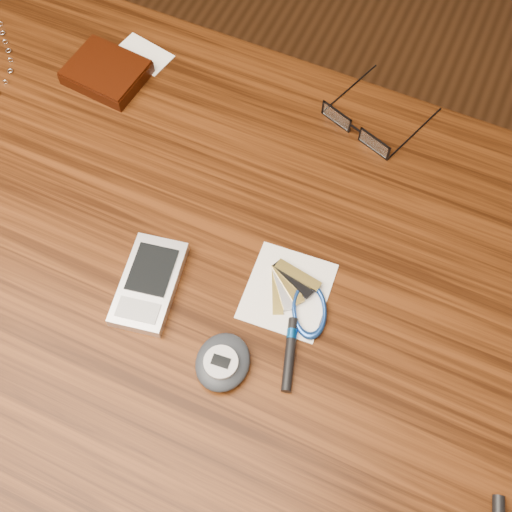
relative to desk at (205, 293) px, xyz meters
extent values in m
plane|color=#472814|center=(0.00, 0.00, -0.65)|extent=(3.80, 3.80, 0.00)
cube|color=#3C1C09|center=(0.00, 0.00, 0.08)|extent=(1.00, 0.70, 0.03)
cylinder|color=#4C2814|center=(-0.45, 0.30, -0.29)|extent=(0.05, 0.05, 0.71)
cylinder|color=#4C2814|center=(0.45, 0.30, -0.29)|extent=(0.05, 0.05, 0.71)
cube|color=black|center=(-0.25, 0.21, 0.11)|extent=(0.11, 0.09, 0.02)
cube|color=black|center=(-0.25, 0.21, 0.12)|extent=(0.11, 0.09, 0.00)
cube|color=white|center=(-0.22, 0.26, 0.10)|extent=(0.09, 0.06, 0.00)
cube|color=black|center=(0.08, 0.26, 0.12)|extent=(0.05, 0.02, 0.03)
cube|color=white|center=(0.08, 0.26, 0.12)|extent=(0.04, 0.02, 0.02)
cylinder|color=black|center=(0.07, 0.33, 0.10)|extent=(0.04, 0.11, 0.00)
cube|color=black|center=(0.14, 0.24, 0.12)|extent=(0.05, 0.02, 0.03)
cube|color=white|center=(0.14, 0.24, 0.12)|extent=(0.04, 0.02, 0.02)
cylinder|color=black|center=(0.18, 0.29, 0.10)|extent=(0.04, 0.11, 0.00)
cube|color=black|center=(0.11, 0.25, 0.12)|extent=(0.02, 0.01, 0.00)
torus|color=silver|center=(-0.37, 0.14, 0.10)|extent=(0.01, 0.00, 0.01)
torus|color=silver|center=(-0.38, 0.16, 0.10)|extent=(0.01, 0.01, 0.00)
torus|color=silver|center=(-0.39, 0.17, 0.10)|extent=(0.01, 0.01, 0.01)
torus|color=silver|center=(-0.40, 0.19, 0.10)|extent=(0.01, 0.01, 0.00)
torus|color=silver|center=(-0.42, 0.20, 0.10)|extent=(0.01, 0.01, 0.01)
torus|color=silver|center=(-0.43, 0.21, 0.10)|extent=(0.01, 0.01, 0.00)
torus|color=silver|center=(-0.45, 0.23, 0.10)|extent=(0.01, 0.01, 0.01)
cube|color=silver|center=(-0.04, -0.06, 0.11)|extent=(0.08, 0.13, 0.02)
cube|color=black|center=(-0.04, -0.04, 0.12)|extent=(0.06, 0.07, 0.00)
cube|color=gray|center=(-0.03, -0.09, 0.12)|extent=(0.05, 0.03, 0.00)
ellipsoid|color=#20232A|center=(0.08, -0.11, 0.11)|extent=(0.07, 0.08, 0.02)
cylinder|color=#A0A2A8|center=(0.09, -0.11, 0.13)|extent=(0.04, 0.04, 0.00)
cube|color=black|center=(0.09, -0.11, 0.13)|extent=(0.02, 0.01, 0.00)
cube|color=silver|center=(0.11, 0.01, 0.10)|extent=(0.10, 0.11, 0.00)
torus|color=#1D48A7|center=(0.15, -0.01, 0.11)|extent=(0.08, 0.08, 0.01)
cube|color=#AB913D|center=(0.10, 0.00, 0.10)|extent=(0.04, 0.06, 0.00)
cube|color=silver|center=(0.11, 0.01, 0.11)|extent=(0.05, 0.05, 0.00)
cube|color=olive|center=(0.11, 0.01, 0.11)|extent=(0.05, 0.05, 0.00)
cube|color=black|center=(0.12, 0.02, 0.11)|extent=(0.06, 0.04, 0.00)
cube|color=#AB913D|center=(0.12, 0.03, 0.11)|extent=(0.06, 0.02, 0.00)
cylinder|color=black|center=(0.41, -0.13, 0.11)|extent=(0.02, 0.03, 0.01)
cylinder|color=black|center=(0.15, -0.07, 0.11)|extent=(0.04, 0.09, 0.01)
cylinder|color=#0A4794|center=(0.14, -0.04, 0.11)|extent=(0.02, 0.01, 0.01)
camera|label=1|loc=(0.21, -0.29, 0.80)|focal=45.00mm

